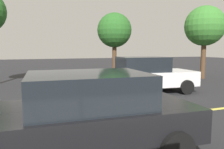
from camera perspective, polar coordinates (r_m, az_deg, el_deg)
ground_plane at (r=5.87m, az=-14.53°, el=-13.45°), size 80.00×80.00×0.00m
lane_marking_centre at (r=6.81m, az=11.95°, el=-10.49°), size 28.00×0.16×0.01m
car_black_near_curb at (r=4.19m, az=-8.32°, el=-10.16°), size 4.55×2.23×1.56m
car_white_mid_road at (r=10.23m, az=8.64°, el=-0.00°), size 4.55×2.36×1.64m
tree_centre_verge at (r=13.16m, az=0.63°, el=11.28°), size 2.02×2.02×4.10m
tree_right_verge at (r=16.00m, az=22.90°, el=11.42°), size 2.61×2.61×4.80m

